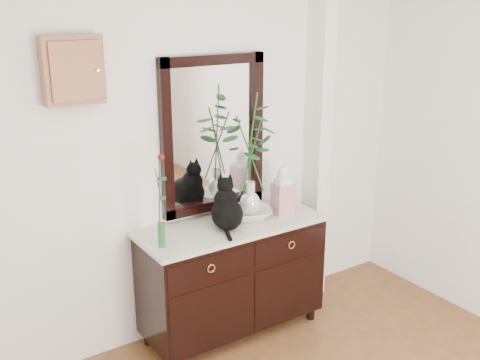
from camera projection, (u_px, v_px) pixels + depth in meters
wall_back at (200, 149)px, 3.89m from camera, size 3.60×0.04×2.70m
pilaster at (318, 133)px, 4.35m from camera, size 0.12×0.20×2.70m
sideboard at (232, 273)px, 4.01m from camera, size 1.33×0.52×0.82m
wall_mirror at (213, 135)px, 3.90m from camera, size 0.80×0.06×1.10m
key_cabinet at (73, 70)px, 3.23m from camera, size 0.35×0.10×0.40m
cat at (227, 204)px, 3.78m from camera, size 0.34×0.37×0.35m
lotus_bowl at (250, 213)px, 3.99m from camera, size 0.39×0.39×0.08m
vase_branches at (250, 155)px, 3.86m from camera, size 0.43×0.43×0.89m
bud_vase_rose at (160, 201)px, 3.45m from camera, size 0.08×0.08×0.62m
ginger_jar at (283, 190)px, 4.04m from camera, size 0.15×0.15×0.37m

